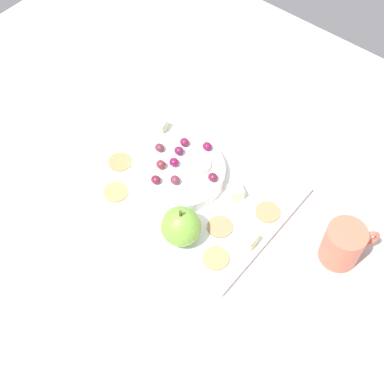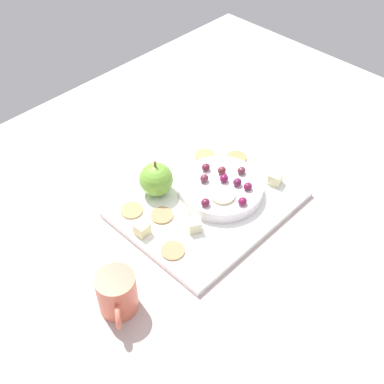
% 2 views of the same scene
% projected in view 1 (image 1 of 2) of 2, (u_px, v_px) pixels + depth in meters
% --- Properties ---
extents(table, '(1.43, 1.09, 0.05)m').
position_uv_depth(table, '(205.00, 206.00, 0.99)').
color(table, '#BDABA6').
rests_on(table, ground).
extents(platter, '(0.34, 0.27, 0.01)m').
position_uv_depth(platter, '(193.00, 188.00, 0.98)').
color(platter, white).
rests_on(platter, table).
extents(serving_dish, '(0.17, 0.17, 0.03)m').
position_uv_depth(serving_dish, '(180.00, 170.00, 0.98)').
color(serving_dish, white).
rests_on(serving_dish, platter).
extents(apple_whole, '(0.07, 0.07, 0.07)m').
position_uv_depth(apple_whole, '(181.00, 226.00, 0.88)').
color(apple_whole, '#73B33B').
rests_on(apple_whole, platter).
extents(apple_stem, '(0.00, 0.01, 0.01)m').
position_uv_depth(apple_stem, '(180.00, 213.00, 0.85)').
color(apple_stem, brown).
rests_on(apple_stem, apple_whole).
extents(cheese_cube_0, '(0.03, 0.03, 0.02)m').
position_uv_depth(cheese_cube_0, '(160.00, 126.00, 1.04)').
color(cheese_cube_0, beige).
rests_on(cheese_cube_0, platter).
extents(cheese_cube_1, '(0.03, 0.03, 0.02)m').
position_uv_depth(cheese_cube_1, '(249.00, 240.00, 0.89)').
color(cheese_cube_1, beige).
rests_on(cheese_cube_1, platter).
extents(cheese_cube_2, '(0.03, 0.03, 0.02)m').
position_uv_depth(cheese_cube_2, '(236.00, 192.00, 0.95)').
color(cheese_cube_2, beige).
rests_on(cheese_cube_2, platter).
extents(cracker_0, '(0.04, 0.04, 0.00)m').
position_uv_depth(cracker_0, '(116.00, 192.00, 0.96)').
color(cracker_0, tan).
rests_on(cracker_0, platter).
extents(cracker_1, '(0.04, 0.04, 0.00)m').
position_uv_depth(cracker_1, '(120.00, 162.00, 1.00)').
color(cracker_1, tan).
rests_on(cracker_1, platter).
extents(cracker_2, '(0.04, 0.04, 0.00)m').
position_uv_depth(cracker_2, '(216.00, 258.00, 0.88)').
color(cracker_2, tan).
rests_on(cracker_2, platter).
extents(cracker_3, '(0.04, 0.04, 0.00)m').
position_uv_depth(cracker_3, '(268.00, 212.00, 0.94)').
color(cracker_3, tan).
rests_on(cracker_3, platter).
extents(cracker_4, '(0.04, 0.04, 0.00)m').
position_uv_depth(cracker_4, '(220.00, 227.00, 0.92)').
color(cracker_4, tan).
rests_on(cracker_4, platter).
extents(grape_0, '(0.02, 0.02, 0.01)m').
position_uv_depth(grape_0, '(160.00, 148.00, 0.98)').
color(grape_0, brown).
rests_on(grape_0, serving_dish).
extents(grape_1, '(0.02, 0.02, 0.02)m').
position_uv_depth(grape_1, '(179.00, 151.00, 0.98)').
color(grape_1, '#611A41').
rests_on(grape_1, serving_dish).
extents(grape_2, '(0.02, 0.02, 0.02)m').
position_uv_depth(grape_2, '(184.00, 142.00, 0.99)').
color(grape_2, maroon).
rests_on(grape_2, serving_dish).
extents(grape_3, '(0.02, 0.02, 0.02)m').
position_uv_depth(grape_3, '(207.00, 146.00, 0.98)').
color(grape_3, maroon).
rests_on(grape_3, serving_dish).
extents(grape_4, '(0.02, 0.02, 0.02)m').
position_uv_depth(grape_4, '(156.00, 180.00, 0.94)').
color(grape_4, maroon).
rests_on(grape_4, serving_dish).
extents(grape_5, '(0.02, 0.02, 0.02)m').
position_uv_depth(grape_5, '(175.00, 180.00, 0.94)').
color(grape_5, brown).
rests_on(grape_5, serving_dish).
extents(grape_6, '(0.02, 0.02, 0.02)m').
position_uv_depth(grape_6, '(176.00, 161.00, 0.96)').
color(grape_6, maroon).
rests_on(grape_6, serving_dish).
extents(grape_7, '(0.02, 0.02, 0.02)m').
position_uv_depth(grape_7, '(161.00, 165.00, 0.96)').
color(grape_7, maroon).
rests_on(grape_7, serving_dish).
extents(grape_8, '(0.02, 0.02, 0.02)m').
position_uv_depth(grape_8, '(213.00, 177.00, 0.94)').
color(grape_8, maroon).
rests_on(grape_8, serving_dish).
extents(apple_slice_0, '(0.05, 0.05, 0.01)m').
position_uv_depth(apple_slice_0, '(197.00, 164.00, 0.96)').
color(apple_slice_0, beige).
rests_on(apple_slice_0, serving_dish).
extents(cup, '(0.08, 0.09, 0.08)m').
position_uv_depth(cup, '(344.00, 244.00, 0.87)').
color(cup, '#D86B50').
rests_on(cup, table).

